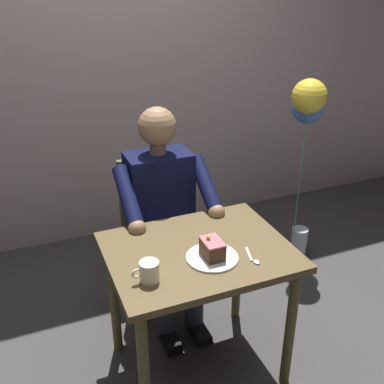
{
  "coord_description": "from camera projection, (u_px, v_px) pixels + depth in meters",
  "views": [
    {
      "loc": [
        0.71,
        1.64,
        1.9
      ],
      "look_at": [
        -0.01,
        -0.1,
        0.99
      ],
      "focal_mm": 42.1,
      "sensor_mm": 36.0,
      "label": 1
    }
  ],
  "objects": [
    {
      "name": "ground_plane",
      "position": [
        198.0,
        364.0,
        2.43
      ],
      "size": [
        14.0,
        14.0,
        0.0
      ],
      "primitive_type": "plane",
      "color": "#3C3A39"
    },
    {
      "name": "cafe_rear_panel",
      "position": [
        108.0,
        38.0,
        3.13
      ],
      "size": [
        6.4,
        0.12,
        3.0
      ],
      "primitive_type": "cube",
      "color": "#AA9892",
      "rests_on": "ground"
    },
    {
      "name": "dining_table",
      "position": [
        198.0,
        268.0,
        2.16
      ],
      "size": [
        0.86,
        0.67,
        0.74
      ],
      "color": "brown",
      "rests_on": "ground"
    },
    {
      "name": "chair",
      "position": [
        156.0,
        225.0,
        2.76
      ],
      "size": [
        0.42,
        0.42,
        0.92
      ],
      "color": "#4B5535",
      "rests_on": "ground"
    },
    {
      "name": "seated_person",
      "position": [
        164.0,
        215.0,
        2.55
      ],
      "size": [
        0.53,
        0.58,
        1.27
      ],
      "color": "black",
      "rests_on": "ground"
    },
    {
      "name": "dessert_plate",
      "position": [
        212.0,
        257.0,
        2.04
      ],
      "size": [
        0.24,
        0.24,
        0.01
      ],
      "primitive_type": "cylinder",
      "color": "white",
      "rests_on": "dining_table"
    },
    {
      "name": "cake_slice",
      "position": [
        212.0,
        249.0,
        2.02
      ],
      "size": [
        0.08,
        0.12,
        0.1
      ],
      "color": "#492C19",
      "rests_on": "dessert_plate"
    },
    {
      "name": "coffee_cup",
      "position": [
        149.0,
        271.0,
        1.87
      ],
      "size": [
        0.12,
        0.08,
        0.09
      ],
      "color": "white",
      "rests_on": "dining_table"
    },
    {
      "name": "dessert_spoon",
      "position": [
        253.0,
        258.0,
        2.03
      ],
      "size": [
        0.04,
        0.14,
        0.01
      ],
      "color": "silver",
      "rests_on": "dining_table"
    },
    {
      "name": "balloon_display",
      "position": [
        307.0,
        122.0,
        2.95
      ],
      "size": [
        0.28,
        0.3,
        1.32
      ],
      "color": "#B2C1C6",
      "rests_on": "ground"
    }
  ]
}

